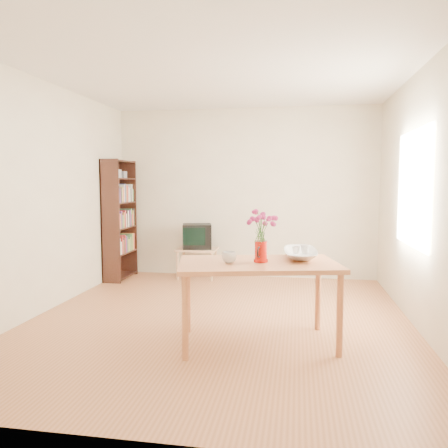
% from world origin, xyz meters
% --- Properties ---
extents(room, '(4.50, 4.50, 4.50)m').
position_xyz_m(room, '(0.03, 0.00, 1.30)').
color(room, '#9F5E38').
rests_on(room, ground).
extents(table, '(1.55, 1.09, 0.75)m').
position_xyz_m(table, '(0.47, -0.62, 0.67)').
color(table, '#B3663D').
rests_on(table, ground).
extents(tv_stand, '(0.60, 0.45, 0.46)m').
position_xyz_m(tv_stand, '(-0.70, 1.97, 0.39)').
color(tv_stand, tan).
rests_on(tv_stand, ground).
extents(bookshelf, '(0.28, 0.70, 1.80)m').
position_xyz_m(bookshelf, '(-1.85, 1.75, 0.84)').
color(bookshelf, black).
rests_on(bookshelf, ground).
extents(pitcher, '(0.13, 0.20, 0.19)m').
position_xyz_m(pitcher, '(0.49, -0.61, 0.84)').
color(pitcher, red).
rests_on(pitcher, table).
extents(flowers, '(0.22, 0.22, 0.31)m').
position_xyz_m(flowers, '(0.49, -0.61, 1.08)').
color(flowers, '#CE307E').
rests_on(flowers, pitcher).
extents(mug, '(0.18, 0.18, 0.10)m').
position_xyz_m(mug, '(0.22, -0.71, 0.80)').
color(mug, white).
rests_on(mug, table).
extents(bowl, '(0.49, 0.49, 0.44)m').
position_xyz_m(bowl, '(0.84, -0.32, 0.97)').
color(bowl, white).
rests_on(bowl, table).
extents(teacup_a, '(0.07, 0.07, 0.06)m').
position_xyz_m(teacup_a, '(0.80, -0.32, 0.92)').
color(teacup_a, white).
rests_on(teacup_a, bowl).
extents(teacup_b, '(0.11, 0.11, 0.07)m').
position_xyz_m(teacup_b, '(0.88, -0.30, 0.93)').
color(teacup_b, white).
rests_on(teacup_b, bowl).
extents(television, '(0.51, 0.49, 0.37)m').
position_xyz_m(television, '(-0.70, 1.98, 0.65)').
color(television, black).
rests_on(television, tv_stand).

